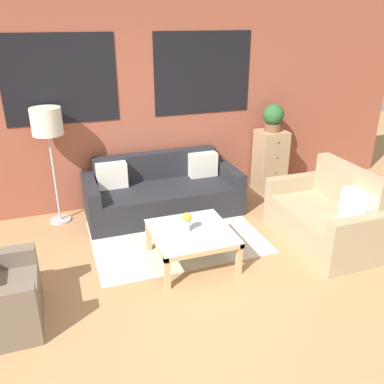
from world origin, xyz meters
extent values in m
plane|color=#AD7F51|center=(0.00, 0.00, 0.00)|extent=(16.00, 16.00, 0.00)
cube|color=brown|center=(0.00, 2.44, 1.40)|extent=(8.40, 0.08, 2.80)
cube|color=black|center=(-0.95, 2.39, 1.80)|extent=(1.40, 0.01, 1.10)
cube|color=black|center=(0.95, 2.39, 1.80)|extent=(1.40, 0.01, 1.10)
cube|color=beige|center=(0.16, 1.22, 0.00)|extent=(2.04, 1.53, 0.00)
cube|color=#232328|center=(0.20, 1.82, 0.20)|extent=(1.76, 0.72, 0.40)
cube|color=#232328|center=(0.20, 2.26, 0.39)|extent=(1.76, 0.16, 0.78)
cube|color=#232328|center=(-0.76, 1.90, 0.29)|extent=(0.16, 0.88, 0.58)
cube|color=#232328|center=(1.16, 1.90, 0.29)|extent=(0.16, 0.88, 0.58)
cube|color=silver|center=(-0.45, 2.10, 0.57)|extent=(0.40, 0.16, 0.34)
cube|color=beige|center=(0.85, 2.10, 0.57)|extent=(0.40, 0.16, 0.34)
cube|color=tan|center=(1.71, 0.53, 0.21)|extent=(0.64, 1.13, 0.42)
cube|color=tan|center=(2.11, 0.53, 0.46)|extent=(0.16, 1.13, 0.92)
cube|color=tan|center=(1.79, 1.16, 0.31)|extent=(0.80, 0.14, 0.62)
cube|color=tan|center=(1.79, -0.10, 0.31)|extent=(0.80, 0.14, 0.62)
cube|color=silver|center=(1.95, 0.19, 0.59)|extent=(0.16, 0.40, 0.34)
cube|color=#6B5B4C|center=(-1.74, 0.23, 0.20)|extent=(0.64, 0.50, 0.40)
cube|color=silver|center=(0.16, 0.63, 0.38)|extent=(0.86, 0.86, 0.01)
cube|color=tan|center=(0.16, 0.23, 0.35)|extent=(0.86, 0.05, 0.05)
cube|color=tan|center=(0.16, 1.04, 0.35)|extent=(0.86, 0.05, 0.05)
cube|color=tan|center=(-0.24, 0.63, 0.35)|extent=(0.05, 0.86, 0.05)
cube|color=tan|center=(0.57, 0.63, 0.35)|extent=(0.05, 0.86, 0.05)
cube|color=tan|center=(-0.23, 0.24, 0.19)|extent=(0.06, 0.06, 0.37)
cube|color=tan|center=(0.55, 0.24, 0.19)|extent=(0.05, 0.06, 0.37)
cube|color=tan|center=(-0.23, 1.02, 0.19)|extent=(0.06, 0.06, 0.37)
cube|color=tan|center=(0.55, 1.02, 0.19)|extent=(0.05, 0.06, 0.37)
cylinder|color=#B2B2B7|center=(-1.17, 2.14, 0.01)|extent=(0.28, 0.28, 0.02)
cylinder|color=#B2B2B7|center=(-1.17, 2.14, 0.60)|extent=(0.03, 0.03, 1.17)
cylinder|color=beige|center=(-1.17, 2.14, 1.35)|extent=(0.37, 0.37, 0.33)
cube|color=tan|center=(1.98, 2.16, 0.48)|extent=(0.42, 0.40, 0.95)
sphere|color=#38332D|center=(1.98, 1.95, 0.83)|extent=(0.02, 0.02, 0.02)
sphere|color=#38332D|center=(1.98, 1.95, 0.60)|extent=(0.02, 0.02, 0.02)
sphere|color=#38332D|center=(1.98, 1.95, 0.36)|extent=(0.02, 0.02, 0.02)
sphere|color=#38332D|center=(1.98, 1.95, 0.12)|extent=(0.02, 0.02, 0.02)
cylinder|color=brown|center=(1.98, 2.16, 1.01)|extent=(0.25, 0.25, 0.11)
sphere|color=#285B2D|center=(1.98, 2.16, 1.20)|extent=(0.31, 0.31, 0.31)
cylinder|color=silver|center=(0.11, 0.64, 0.45)|extent=(0.07, 0.07, 0.13)
sphere|color=gold|center=(0.11, 0.64, 0.55)|extent=(0.11, 0.11, 0.11)
camera|label=1|loc=(-1.12, -3.03, 2.52)|focal=38.00mm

